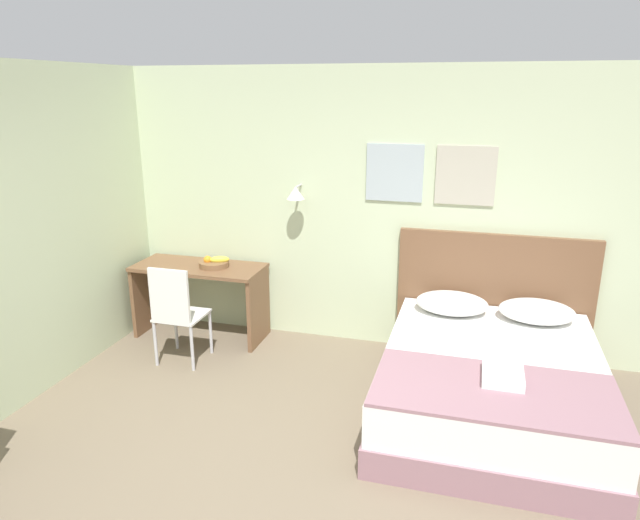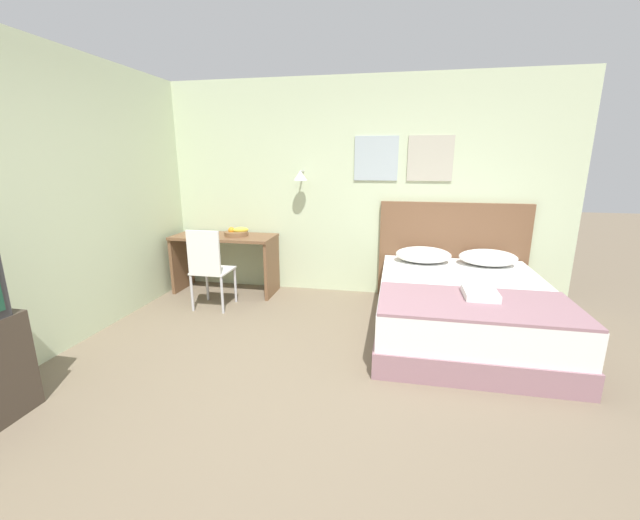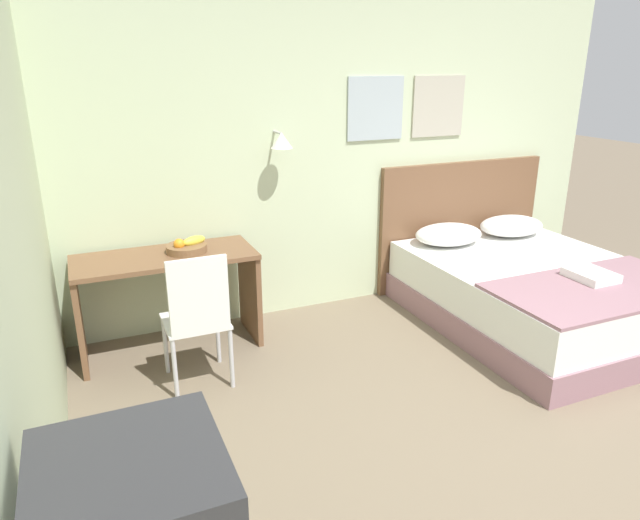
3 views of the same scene
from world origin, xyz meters
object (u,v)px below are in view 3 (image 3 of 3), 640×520
at_px(throw_blanket, 601,288).
at_px(fruit_bowl, 187,247).
at_px(pillow_left, 449,234).
at_px(pillow_right, 511,226).
at_px(folded_towel_near_foot, 591,275).
at_px(desk, 167,283).
at_px(bed, 535,295).
at_px(headboard, 460,224).
at_px(desk_chair, 197,313).

distance_m(throw_blanket, fruit_bowl, 3.00).
relative_size(pillow_left, pillow_right, 1.00).
relative_size(throw_blanket, folded_towel_near_foot, 4.80).
relative_size(throw_blanket, desk, 1.22).
xyz_separation_m(bed, headboard, (0.00, 1.06, 0.33)).
xyz_separation_m(desk, fruit_bowl, (0.17, 0.01, 0.26)).
xyz_separation_m(pillow_right, desk, (-3.18, 0.02, -0.09)).
bearing_deg(desk_chair, headboard, 18.85).
distance_m(pillow_right, fruit_bowl, 3.02).
distance_m(bed, throw_blanket, 0.66).
bearing_deg(fruit_bowl, headboard, 6.13).
bearing_deg(desk, fruit_bowl, 2.84).
xyz_separation_m(folded_towel_near_foot, desk, (-2.88, 1.22, -0.05)).
height_order(pillow_right, folded_towel_near_foot, pillow_right).
xyz_separation_m(headboard, fruit_bowl, (-2.66, -0.29, 0.19)).
distance_m(headboard, pillow_left, 0.47).
xyz_separation_m(pillow_left, pillow_right, (0.71, 0.00, 0.00)).
xyz_separation_m(throw_blanket, desk, (-2.83, 1.36, -0.01)).
distance_m(pillow_left, pillow_right, 0.71).
relative_size(throw_blanket, desk_chair, 1.67).
bearing_deg(desk, pillow_left, -0.35).
bearing_deg(fruit_bowl, pillow_right, -0.45).
distance_m(desk, desk_chair, 0.65).
bearing_deg(pillow_right, pillow_left, 180.00).
bearing_deg(desk, headboard, 5.94).
xyz_separation_m(headboard, pillow_left, (-0.35, -0.31, 0.02)).
relative_size(folded_towel_near_foot, desk_chair, 0.35).
bearing_deg(throw_blanket, pillow_left, 104.77).
height_order(desk, desk_chair, desk_chair).
xyz_separation_m(headboard, pillow_right, (0.35, -0.31, 0.02)).
relative_size(bed, folded_towel_near_foot, 6.26).
relative_size(folded_towel_near_foot, fruit_bowl, 1.06).
xyz_separation_m(bed, desk_chair, (-2.74, 0.12, 0.28)).
xyz_separation_m(desk, desk_chair, (0.09, -0.64, 0.01)).
height_order(pillow_left, fruit_bowl, fruit_bowl).
bearing_deg(fruit_bowl, desk, -177.16).
height_order(bed, pillow_left, pillow_left).
height_order(throw_blanket, fruit_bowl, fruit_bowl).
relative_size(throw_blanket, fruit_bowl, 5.10).
bearing_deg(pillow_right, bed, -115.35).
distance_m(pillow_right, folded_towel_near_foot, 1.24).
bearing_deg(desk_chair, desk, 97.87).
relative_size(pillow_left, desk_chair, 0.67).
height_order(headboard, fruit_bowl, headboard).
distance_m(pillow_right, throw_blanket, 1.39).
xyz_separation_m(headboard, desk_chair, (-2.74, -0.94, -0.05)).
relative_size(headboard, fruit_bowl, 5.64).
relative_size(bed, throw_blanket, 1.30).
bearing_deg(bed, pillow_left, 115.35).
distance_m(desk, fruit_bowl, 0.31).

